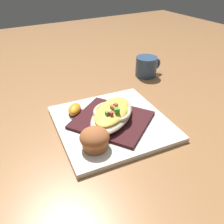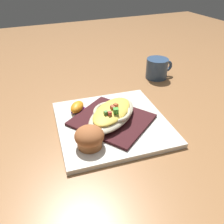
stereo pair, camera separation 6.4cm
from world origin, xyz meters
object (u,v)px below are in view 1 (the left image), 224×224
(gratin_dish, at_px, (112,113))
(coffee_mug, at_px, (146,68))
(orange_garnish, at_px, (75,110))
(muffin, at_px, (95,139))
(square_plate, at_px, (112,123))

(gratin_dish, bearing_deg, coffee_mug, 37.67)
(gratin_dish, relative_size, orange_garnish, 3.09)
(orange_garnish, bearing_deg, muffin, -95.99)
(gratin_dish, height_order, muffin, gratin_dish)
(square_plate, distance_m, gratin_dish, 0.03)
(square_plate, bearing_deg, gratin_dish, -107.32)
(coffee_mug, bearing_deg, gratin_dish, -142.33)
(square_plate, height_order, coffee_mug, coffee_mug)
(gratin_dish, xyz_separation_m, muffin, (-0.09, -0.07, -0.00))
(orange_garnish, bearing_deg, gratin_dish, -50.85)
(square_plate, xyz_separation_m, gratin_dish, (-0.00, -0.00, 0.03))
(square_plate, distance_m, muffin, 0.12)
(gratin_dish, xyz_separation_m, orange_garnish, (-0.07, 0.09, -0.01))
(orange_garnish, distance_m, coffee_mug, 0.38)
(muffin, relative_size, orange_garnish, 1.05)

